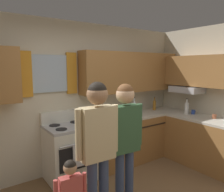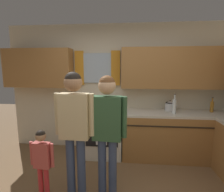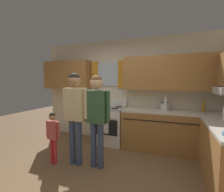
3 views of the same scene
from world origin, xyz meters
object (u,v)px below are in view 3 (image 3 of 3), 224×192
object	(u,v)px
adult_in_plaid	(97,110)
stovetop_kettle	(165,105)
small_child	(53,132)
adult_holding_child	(75,108)
bottle_oil_amber	(203,107)
stove_oven	(110,124)
bottle_tall_clear	(166,105)

from	to	relation	value
adult_in_plaid	stovetop_kettle	bearing A→B (deg)	50.75
stovetop_kettle	small_child	bearing A→B (deg)	-141.45
adult_holding_child	adult_in_plaid	distance (m)	0.42
bottle_oil_amber	stove_oven	bearing A→B (deg)	-177.32
bottle_oil_amber	bottle_tall_clear	bearing A→B (deg)	-166.10
stove_oven	bottle_oil_amber	world-z (taller)	bottle_oil_amber
small_child	stove_oven	bearing A→B (deg)	66.21
bottle_tall_clear	small_child	distance (m)	2.33
stove_oven	small_child	xyz separation A→B (m)	(-0.60, -1.36, 0.14)
bottle_tall_clear	adult_holding_child	xyz separation A→B (m)	(-1.52, -1.13, 0.02)
bottle_tall_clear	bottle_oil_amber	distance (m)	0.76
bottle_tall_clear	small_child	xyz separation A→B (m)	(-1.91, -1.27, -0.43)
stovetop_kettle	adult_in_plaid	xyz separation A→B (m)	(-1.08, -1.32, 0.04)
bottle_tall_clear	stovetop_kettle	size ratio (longest dim) A/B	1.34
stove_oven	bottle_tall_clear	size ratio (longest dim) A/B	3.00
bottle_tall_clear	small_child	size ratio (longest dim) A/B	0.38
bottle_oil_amber	adult_holding_child	xyz separation A→B (m)	(-2.26, -1.31, 0.05)
small_child	adult_in_plaid	bearing A→B (deg)	12.82
stove_oven	small_child	distance (m)	1.49
stovetop_kettle	small_child	world-z (taller)	stovetop_kettle
stovetop_kettle	bottle_oil_amber	bearing A→B (deg)	-3.93
small_child	stovetop_kettle	bearing A→B (deg)	38.55
bottle_oil_amber	adult_in_plaid	xyz separation A→B (m)	(-1.84, -1.27, 0.02)
bottle_oil_amber	adult_holding_child	distance (m)	2.61
bottle_tall_clear	stovetop_kettle	bearing A→B (deg)	94.98
bottle_tall_clear	adult_holding_child	size ratio (longest dim) A/B	0.22
stove_oven	small_child	size ratio (longest dim) A/B	1.13
bottle_tall_clear	adult_holding_child	bearing A→B (deg)	-143.26
adult_in_plaid	adult_holding_child	bearing A→B (deg)	-173.59
stovetop_kettle	bottle_tall_clear	bearing A→B (deg)	-85.02
bottle_oil_amber	adult_holding_child	world-z (taller)	adult_holding_child
adult_in_plaid	small_child	bearing A→B (deg)	-167.18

